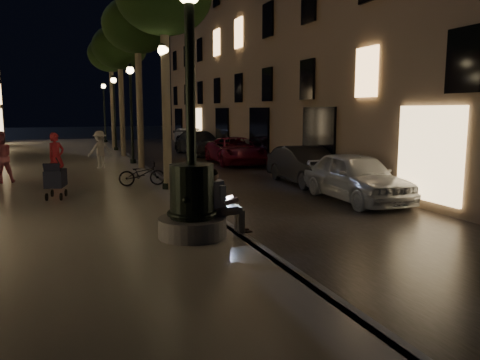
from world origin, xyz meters
name	(u,v)px	position (x,y,z in m)	size (l,w,h in m)	color
ground	(143,169)	(0.00, 15.00, 0.00)	(120.00, 120.00, 0.00)	black
cobble_lane	(204,167)	(3.00, 15.00, 0.01)	(6.00, 45.00, 0.02)	black
promenade	(52,171)	(-4.00, 15.00, 0.10)	(8.00, 45.00, 0.20)	slate
curb_strip	(143,167)	(0.00, 15.00, 0.10)	(0.25, 45.00, 0.20)	#59595B
building_right	(304,28)	(10.00, 18.00, 7.50)	(8.00, 36.00, 15.00)	#7C674D
fountain_lamppost	(192,188)	(-1.00, 2.00, 1.21)	(1.40, 1.40, 5.21)	#59595B
seated_man_laptop	(221,200)	(-0.39, 2.00, 0.93)	(1.02, 0.35, 1.39)	tan
tree_second	(137,27)	(-0.20, 14.00, 6.33)	(3.00, 3.00, 7.40)	#6B604C
tree_third	(120,48)	(-0.30, 20.00, 6.14)	(3.00, 3.00, 7.20)	#6B604C
tree_far	(111,55)	(-0.22, 26.00, 6.43)	(3.00, 3.00, 7.50)	#6B604C
lamp_curb_a	(165,96)	(-0.30, 8.00, 3.24)	(0.36, 0.36, 4.81)	black
lamp_curb_b	(131,100)	(-0.30, 16.00, 3.24)	(0.36, 0.36, 4.81)	black
lamp_curb_c	(114,103)	(-0.30, 24.00, 3.24)	(0.36, 0.36, 4.81)	black
lamp_curb_d	(104,104)	(-0.30, 32.00, 3.24)	(0.36, 0.36, 4.81)	black
stroller	(55,179)	(-3.69, 7.44, 0.80)	(0.65, 1.19, 1.19)	black
car_front	(356,177)	(4.97, 4.97, 0.75)	(1.77, 4.41, 1.50)	#ADB2B5
car_second	(306,166)	(5.08, 8.39, 0.71)	(1.51, 4.32, 1.42)	black
car_third	(235,151)	(4.91, 15.70, 0.69)	(2.29, 4.97, 1.38)	maroon
car_rear	(200,143)	(4.51, 21.13, 0.75)	(2.09, 5.13, 1.49)	#292A2E
car_fifth	(190,138)	(5.20, 26.22, 0.72)	(1.53, 4.39, 1.45)	#969591
pedestrian_red	(56,157)	(-3.70, 10.97, 1.09)	(0.65, 0.43, 1.78)	red
pedestrian_pink	(0,157)	(-5.56, 11.32, 1.12)	(0.90, 0.70, 1.84)	#D77287
pedestrian_white	(100,150)	(-1.93, 14.54, 1.03)	(1.08, 0.62, 1.67)	silver
bicycle	(142,174)	(-0.94, 8.96, 0.61)	(0.55, 1.57, 0.83)	black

